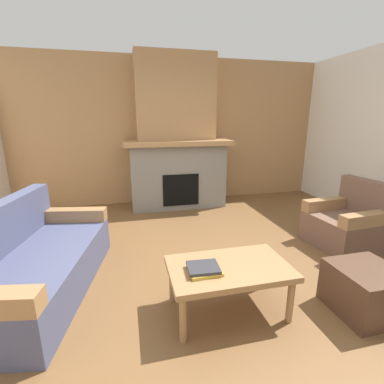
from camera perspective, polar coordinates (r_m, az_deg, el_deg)
The scene contains 8 objects.
ground at distance 2.99m, azimuth 6.52°, elevation -17.46°, with size 9.00×9.00×0.00m, color brown.
wall_back_wood_panel at distance 5.44m, azimuth -4.04°, elevation 12.39°, with size 6.00×0.12×2.70m, color #A87A4C.
fireplace at distance 5.08m, azimuth -3.28°, elevation 10.10°, with size 1.90×0.82×2.70m.
couch at distance 3.04m, azimuth -30.12°, elevation -12.86°, with size 1.15×1.92×0.85m.
armchair at distance 4.07m, azimuth 29.68°, elevation -5.78°, with size 0.81×0.81×0.85m.
coffee_table at distance 2.38m, azimuth 7.70°, elevation -16.12°, with size 1.00×0.60×0.43m.
ottoman at distance 2.86m, azimuth 32.45°, elevation -16.89°, with size 0.52×0.52×0.40m, color #4C3323.
book_stack_near_edge at distance 2.23m, azimuth 2.58°, elevation -15.86°, with size 0.27×0.23×0.05m.
Camera 1 is at (-0.90, -2.36, 1.61)m, focal length 25.56 mm.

